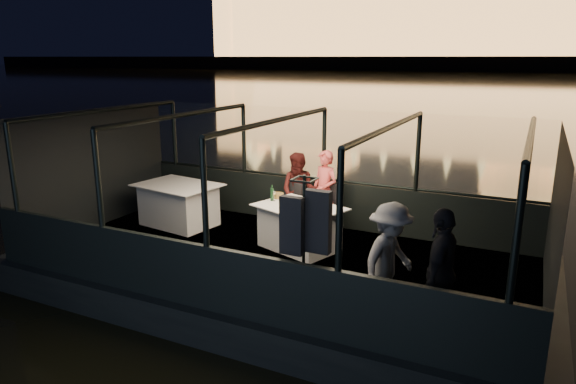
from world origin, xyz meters
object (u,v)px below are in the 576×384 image
at_px(passenger_dark, 441,266).
at_px(wine_bottle, 272,192).
at_px(dining_table_central, 299,227).
at_px(chair_port_left, 289,209).
at_px(person_man_maroon, 299,192).
at_px(person_woman_coral, 324,193).
at_px(coat_stand, 304,253).
at_px(chair_port_right, 325,211).
at_px(dining_table_aft, 179,206).
at_px(passenger_stripe, 390,254).

xyz_separation_m(passenger_dark, wine_bottle, (-3.29, 1.95, 0.06)).
xyz_separation_m(dining_table_central, wine_bottle, (-0.60, 0.13, 0.53)).
bearing_deg(chair_port_left, person_man_maroon, 80.86).
bearing_deg(person_woman_coral, coat_stand, -50.59).
bearing_deg(coat_stand, chair_port_right, 107.03).
bearing_deg(dining_table_aft, person_man_maroon, 19.40).
relative_size(person_woman_coral, person_man_maroon, 1.04).
height_order(dining_table_aft, passenger_dark, passenger_dark).
bearing_deg(dining_table_central, wine_bottle, 167.85).
height_order(coat_stand, wine_bottle, coat_stand).
bearing_deg(person_woman_coral, dining_table_central, -70.46).
xyz_separation_m(dining_table_central, coat_stand, (1.09, -2.25, 0.51)).
distance_m(chair_port_left, person_man_maroon, 0.39).
bearing_deg(chair_port_right, passenger_stripe, -43.87).
xyz_separation_m(passenger_stripe, wine_bottle, (-2.63, 1.81, 0.06)).
height_order(dining_table_aft, coat_stand, coat_stand).
distance_m(chair_port_left, passenger_dark, 4.14).
bearing_deg(dining_table_central, dining_table_aft, 176.81).
height_order(coat_stand, person_woman_coral, coat_stand).
xyz_separation_m(chair_port_right, wine_bottle, (-0.73, -0.77, 0.47)).
xyz_separation_m(dining_table_central, chair_port_right, (0.13, 0.90, 0.06)).
xyz_separation_m(chair_port_left, passenger_stripe, (2.58, -2.41, 0.40)).
bearing_deg(chair_port_right, dining_table_aft, -155.57).
xyz_separation_m(dining_table_central, passenger_stripe, (2.03, -1.68, 0.47)).
relative_size(dining_table_aft, chair_port_left, 1.71).
xyz_separation_m(chair_port_left, wine_bottle, (-0.05, -0.59, 0.47)).
distance_m(dining_table_aft, person_man_maroon, 2.43).
height_order(chair_port_right, passenger_dark, passenger_dark).
height_order(chair_port_left, passenger_stripe, passenger_stripe).
relative_size(person_woman_coral, passenger_dark, 1.00).
bearing_deg(wine_bottle, chair_port_left, 84.98).
bearing_deg(chair_port_left, coat_stand, -45.74).
xyz_separation_m(chair_port_right, passenger_dark, (2.56, -2.72, 0.40)).
bearing_deg(coat_stand, passenger_dark, 15.06).
distance_m(dining_table_central, passenger_dark, 3.28).
xyz_separation_m(coat_stand, wine_bottle, (-1.69, 2.38, 0.02)).
distance_m(person_woman_coral, passenger_stripe, 3.38).
height_order(passenger_stripe, wine_bottle, passenger_stripe).
relative_size(chair_port_right, wine_bottle, 3.30).
distance_m(person_man_maroon, passenger_dark, 4.18).
bearing_deg(chair_port_right, chair_port_left, -155.90).
height_order(dining_table_central, passenger_dark, passenger_dark).
xyz_separation_m(person_woman_coral, wine_bottle, (-0.64, -0.92, 0.17)).
distance_m(dining_table_aft, passenger_stripe, 5.10).
relative_size(chair_port_left, person_woman_coral, 0.59).
bearing_deg(passenger_dark, person_man_maroon, -125.77).
height_order(dining_table_aft, person_man_maroon, person_man_maroon).
bearing_deg(dining_table_aft, chair_port_right, 14.74).
distance_m(dining_table_central, passenger_stripe, 2.68).
bearing_deg(passenger_dark, dining_table_aft, -104.36).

